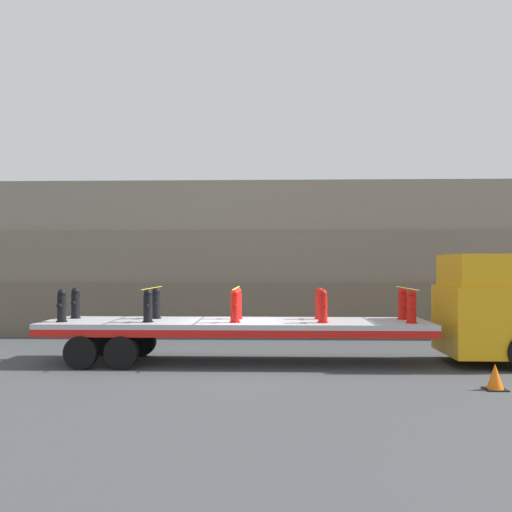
% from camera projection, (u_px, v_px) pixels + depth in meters
% --- Properties ---
extents(ground_plane, '(120.00, 120.00, 0.00)m').
position_uv_depth(ground_plane, '(236.00, 363.00, 16.10)').
color(ground_plane, '#3F4244').
extents(rock_cliff, '(60.00, 3.30, 6.08)m').
position_uv_depth(rock_cliff, '(248.00, 259.00, 23.42)').
color(rock_cliff, '#665B4C').
rests_on(rock_cliff, ground_plane).
extents(truck_cab, '(2.59, 2.68, 3.06)m').
position_uv_depth(truck_cab, '(492.00, 309.00, 15.89)').
color(truck_cab, orange).
rests_on(truck_cab, ground_plane).
extents(flatbed_trailer, '(10.80, 2.57, 1.19)m').
position_uv_depth(flatbed_trailer, '(213.00, 328.00, 16.14)').
color(flatbed_trailer, '#B2B2B7').
rests_on(flatbed_trailer, ground_plane).
extents(fire_hydrant_black_near_0, '(0.31, 0.52, 0.91)m').
position_uv_depth(fire_hydrant_black_near_0, '(62.00, 306.00, 15.74)').
color(fire_hydrant_black_near_0, black).
rests_on(fire_hydrant_black_near_0, flatbed_trailer).
extents(fire_hydrant_black_far_0, '(0.31, 0.52, 0.91)m').
position_uv_depth(fire_hydrant_black_far_0, '(75.00, 303.00, 16.82)').
color(fire_hydrant_black_far_0, black).
rests_on(fire_hydrant_black_far_0, flatbed_trailer).
extents(fire_hydrant_black_near_1, '(0.31, 0.52, 0.91)m').
position_uv_depth(fire_hydrant_black_near_1, '(148.00, 306.00, 15.66)').
color(fire_hydrant_black_near_1, black).
rests_on(fire_hydrant_black_near_1, flatbed_trailer).
extents(fire_hydrant_black_far_1, '(0.31, 0.52, 0.91)m').
position_uv_depth(fire_hydrant_black_far_1, '(156.00, 303.00, 16.75)').
color(fire_hydrant_black_far_1, black).
rests_on(fire_hydrant_black_far_1, flatbed_trailer).
extents(fire_hydrant_red_near_2, '(0.31, 0.52, 0.91)m').
position_uv_depth(fire_hydrant_red_near_2, '(235.00, 306.00, 15.58)').
color(fire_hydrant_red_near_2, red).
rests_on(fire_hydrant_red_near_2, flatbed_trailer).
extents(fire_hydrant_red_far_2, '(0.31, 0.52, 0.91)m').
position_uv_depth(fire_hydrant_red_far_2, '(237.00, 304.00, 16.67)').
color(fire_hydrant_red_far_2, red).
rests_on(fire_hydrant_red_far_2, flatbed_trailer).
extents(fire_hydrant_red_near_3, '(0.31, 0.52, 0.91)m').
position_uv_depth(fire_hydrant_red_near_3, '(323.00, 306.00, 15.51)').
color(fire_hydrant_red_near_3, red).
rests_on(fire_hydrant_red_near_3, flatbed_trailer).
extents(fire_hydrant_red_far_3, '(0.31, 0.52, 0.91)m').
position_uv_depth(fire_hydrant_red_far_3, '(320.00, 304.00, 16.59)').
color(fire_hydrant_red_far_3, red).
rests_on(fire_hydrant_red_far_3, flatbed_trailer).
extents(fire_hydrant_red_near_4, '(0.31, 0.52, 0.91)m').
position_uv_depth(fire_hydrant_red_near_4, '(412.00, 307.00, 15.43)').
color(fire_hydrant_red_near_4, red).
rests_on(fire_hydrant_red_near_4, flatbed_trailer).
extents(fire_hydrant_red_far_4, '(0.31, 0.52, 0.91)m').
position_uv_depth(fire_hydrant_red_far_4, '(403.00, 304.00, 16.51)').
color(fire_hydrant_red_far_4, red).
rests_on(fire_hydrant_red_far_4, flatbed_trailer).
extents(cargo_strap_rear, '(0.05, 2.67, 0.01)m').
position_uv_depth(cargo_strap_rear, '(152.00, 288.00, 16.21)').
color(cargo_strap_rear, yellow).
rests_on(cargo_strap_rear, fire_hydrant_black_near_1).
extents(cargo_strap_middle, '(0.05, 2.67, 0.01)m').
position_uv_depth(cargo_strap_middle, '(236.00, 288.00, 16.13)').
color(cargo_strap_middle, yellow).
rests_on(cargo_strap_middle, fire_hydrant_red_near_2).
extents(cargo_strap_front, '(0.05, 2.67, 0.01)m').
position_uv_depth(cargo_strap_front, '(407.00, 288.00, 15.98)').
color(cargo_strap_front, yellow).
rests_on(cargo_strap_front, fire_hydrant_red_near_4).
extents(traffic_cone, '(0.47, 0.47, 0.58)m').
position_uv_depth(traffic_cone, '(495.00, 377.00, 12.56)').
color(traffic_cone, black).
rests_on(traffic_cone, ground_plane).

